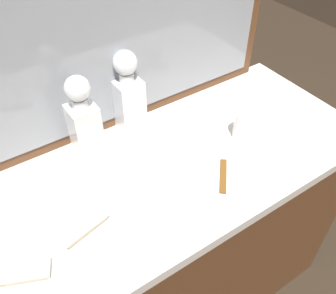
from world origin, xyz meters
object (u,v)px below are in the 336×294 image
at_px(silver_brush_front, 83,226).
at_px(crystal_decanter_left, 86,130).
at_px(tortoiseshell_comb, 223,176).
at_px(crystal_decanter_front, 129,98).
at_px(crystal_tumbler_far_right, 244,126).
at_px(silver_brush_rear, 16,274).

bearing_deg(silver_brush_front, crystal_decanter_left, 60.08).
bearing_deg(crystal_decanter_left, tortoiseshell_comb, -43.94).
relative_size(crystal_decanter_front, silver_brush_front, 1.94).
bearing_deg(crystal_decanter_front, silver_brush_front, -136.37).
xyz_separation_m(crystal_decanter_left, tortoiseshell_comb, (0.30, -0.29, -0.12)).
bearing_deg(tortoiseshell_comb, crystal_tumbler_far_right, 31.34).
relative_size(silver_brush_rear, silver_brush_front, 1.11).
relative_size(silver_brush_front, tortoiseshell_comb, 1.27).
xyz_separation_m(crystal_decanter_front, tortoiseshell_comb, (0.11, -0.37, -0.11)).
bearing_deg(crystal_decanter_front, tortoiseshell_comb, -72.99).
xyz_separation_m(crystal_decanter_left, silver_brush_front, (-0.13, -0.23, -0.11)).
bearing_deg(crystal_decanter_front, silver_brush_rear, -146.09).
distance_m(silver_brush_rear, silver_brush_front, 0.19).
bearing_deg(crystal_decanter_left, silver_brush_front, -119.92).
relative_size(crystal_decanter_left, tortoiseshell_comb, 2.61).
relative_size(crystal_decanter_front, crystal_tumbler_far_right, 2.90).
bearing_deg(silver_brush_front, crystal_decanter_front, 43.63).
height_order(crystal_decanter_left, silver_brush_rear, crystal_decanter_left).
bearing_deg(silver_brush_rear, crystal_decanter_left, 39.65).
relative_size(crystal_tumbler_far_right, silver_brush_rear, 0.60).
distance_m(crystal_tumbler_far_right, silver_brush_rear, 0.80).
distance_m(crystal_decanter_front, silver_brush_front, 0.46).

